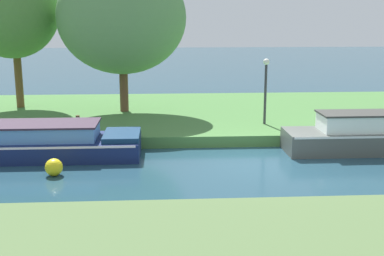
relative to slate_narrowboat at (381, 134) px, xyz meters
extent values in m
plane|color=#204150|center=(-4.52, -1.20, -0.59)|extent=(120.00, 120.00, 0.00)
cube|color=#437338|center=(-4.52, 5.80, -0.39)|extent=(72.00, 10.00, 0.40)
cube|color=#5688C6|center=(-12.39, 0.00, 0.25)|extent=(5.67, 1.58, 0.47)
cube|color=#342334|center=(-12.39, 0.00, 0.51)|extent=(5.77, 1.66, 0.06)
cube|color=navy|center=(-8.75, 0.00, 0.10)|extent=(1.16, 1.75, 0.17)
cube|color=#4F544E|center=(-0.10, 0.00, -0.23)|extent=(6.36, 1.60, 0.74)
cube|color=silver|center=(-0.10, 0.00, 0.10)|extent=(6.24, 1.63, 0.07)
cylinder|color=brown|center=(-13.96, 7.14, 1.44)|extent=(0.34, 0.34, 3.26)
ellipsoid|color=#4C7E39|center=(-13.96, 6.75, 4.27)|extent=(4.18, 4.48, 4.38)
cylinder|color=brown|center=(-9.08, 5.83, 1.17)|extent=(0.37, 0.37, 2.73)
ellipsoid|color=#5D8D54|center=(-9.08, 5.72, 3.86)|extent=(5.49, 3.34, 4.80)
cylinder|color=#333338|center=(-3.44, 2.78, 0.95)|extent=(0.10, 0.10, 2.30)
sphere|color=white|center=(-3.44, 2.78, 2.22)|extent=(0.24, 0.24, 0.24)
cylinder|color=#44361F|center=(-10.39, 1.38, 0.16)|extent=(0.14, 0.14, 0.70)
sphere|color=yellow|center=(-10.56, -2.03, -0.34)|extent=(0.51, 0.51, 0.51)
camera|label=1|loc=(-7.43, -15.93, 3.90)|focal=46.40mm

